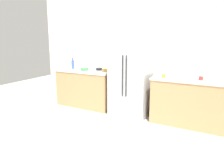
{
  "coord_description": "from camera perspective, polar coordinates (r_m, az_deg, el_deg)",
  "views": [
    {
      "loc": [
        1.49,
        -2.53,
        1.64
      ],
      "look_at": [
        0.0,
        0.4,
        1.06
      ],
      "focal_mm": 30.33,
      "sensor_mm": 36.0,
      "label": 1
    }
  ],
  "objects": [
    {
      "name": "ground_plane",
      "position": [
        3.37,
        -3.31,
        -19.11
      ],
      "size": [
        10.72,
        10.72,
        0.0
      ],
      "primitive_type": "plane",
      "color": "beige"
    },
    {
      "name": "bowl_a",
      "position": [
        4.69,
        -3.94,
        1.63
      ],
      "size": [
        0.15,
        0.15,
        0.06
      ],
      "primitive_type": "cylinder",
      "color": "black",
      "rests_on": "counter_left"
    },
    {
      "name": "cup_b",
      "position": [
        3.87,
        15.32,
        -0.42
      ],
      "size": [
        0.07,
        0.07,
        0.07
      ],
      "primitive_type": "cylinder",
      "color": "orange",
      "rests_on": "counter_right"
    },
    {
      "name": "bowl_c",
      "position": [
        4.56,
        -1.91,
        1.42
      ],
      "size": [
        0.15,
        0.15,
        0.06
      ],
      "primitive_type": "cylinder",
      "color": "yellow",
      "rests_on": "counter_left"
    },
    {
      "name": "kitchen_back_panel",
      "position": [
        4.47,
        7.43,
        7.14
      ],
      "size": [
        5.36,
        0.1,
        2.84
      ],
      "primitive_type": "cube",
      "color": "silver",
      "rests_on": "ground_plane"
    },
    {
      "name": "bottle_a",
      "position": [
        5.02,
        -11.7,
        3.02
      ],
      "size": [
        0.08,
        0.08,
        0.28
      ],
      "color": "blue",
      "rests_on": "counter_left"
    },
    {
      "name": "cup_d",
      "position": [
        4.38,
        -2.62,
        1.19
      ],
      "size": [
        0.08,
        0.08,
        0.08
      ],
      "primitive_type": "cylinder",
      "color": "brown",
      "rests_on": "counter_left"
    },
    {
      "name": "cup_c",
      "position": [
        4.06,
        28.0,
        -0.69
      ],
      "size": [
        0.08,
        0.08,
        0.08
      ],
      "primitive_type": "cylinder",
      "color": "teal",
      "rests_on": "counter_right"
    },
    {
      "name": "counter_left",
      "position": [
        4.86,
        -7.96,
        -4.04
      ],
      "size": [
        1.46,
        0.6,
        0.92
      ],
      "color": "tan",
      "rests_on": "ground_plane"
    },
    {
      "name": "refrigerator",
      "position": [
        4.15,
        5.58,
        0.29
      ],
      "size": [
        0.8,
        0.68,
        1.88
      ],
      "color": "#B2B5BA",
      "rests_on": "ground_plane"
    },
    {
      "name": "cup_a",
      "position": [
        3.86,
        25.2,
        -1.03
      ],
      "size": [
        0.08,
        0.08,
        0.07
      ],
      "primitive_type": "cylinder",
      "color": "red",
      "rests_on": "counter_right"
    },
    {
      "name": "toaster",
      "position": [
        3.83,
        28.54,
        -0.63
      ],
      "size": [
        0.25,
        0.17,
        0.17
      ],
      "primitive_type": "cube",
      "color": "silver",
      "rests_on": "counter_right"
    },
    {
      "name": "bowl_b",
      "position": [
        4.69,
        -8.28,
        1.58
      ],
      "size": [
        0.19,
        0.19,
        0.06
      ],
      "primitive_type": "cylinder",
      "color": "green",
      "rests_on": "counter_left"
    },
    {
      "name": "counter_right",
      "position": [
        4.04,
        23.07,
        -7.7
      ],
      "size": [
        1.56,
        0.6,
        0.92
      ],
      "color": "tan",
      "rests_on": "ground_plane"
    }
  ]
}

